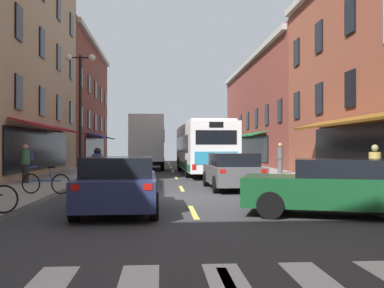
% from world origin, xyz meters
% --- Properties ---
extents(ground_plane, '(34.80, 80.00, 0.10)m').
position_xyz_m(ground_plane, '(0.00, 0.00, -0.05)').
color(ground_plane, '#333335').
extents(lane_centre_dashes, '(0.14, 73.90, 0.01)m').
position_xyz_m(lane_centre_dashes, '(0.00, -0.25, 0.00)').
color(lane_centre_dashes, '#DBCC4C').
rests_on(lane_centre_dashes, ground).
extents(sidewalk_left, '(3.00, 80.00, 0.14)m').
position_xyz_m(sidewalk_left, '(-5.90, 0.00, 0.07)').
color(sidewalk_left, gray).
rests_on(sidewalk_left, ground).
extents(sidewalk_right, '(3.00, 80.00, 0.14)m').
position_xyz_m(sidewalk_right, '(5.90, 0.00, 0.07)').
color(sidewalk_right, gray).
rests_on(sidewalk_right, ground).
extents(transit_bus, '(2.84, 11.57, 3.15)m').
position_xyz_m(transit_bus, '(1.75, 12.64, 1.65)').
color(transit_bus, white).
rests_on(transit_bus, ground).
extents(box_truck, '(2.51, 6.93, 3.93)m').
position_xyz_m(box_truck, '(-1.83, 18.33, 1.99)').
color(box_truck, '#B21E19').
rests_on(box_truck, ground).
extents(sedan_near, '(2.09, 4.71, 1.42)m').
position_xyz_m(sedan_near, '(-1.92, -3.16, 0.72)').
color(sedan_near, navy).
rests_on(sedan_near, ground).
extents(sedan_mid, '(2.10, 4.30, 1.44)m').
position_xyz_m(sedan_mid, '(-1.70, 29.79, 0.73)').
color(sedan_mid, silver).
rests_on(sedan_mid, ground).
extents(sedan_far, '(5.00, 3.11, 1.38)m').
position_xyz_m(sedan_far, '(3.58, -4.44, 0.71)').
color(sedan_far, '#144723').
rests_on(sedan_far, ground).
extents(sedan_rear, '(2.03, 4.34, 1.44)m').
position_xyz_m(sedan_rear, '(2.00, 2.55, 0.73)').
color(sedan_rear, '#515154').
rests_on(sedan_rear, ground).
extents(motorcycle_rider, '(0.62, 2.07, 1.66)m').
position_xyz_m(motorcycle_rider, '(-3.06, 0.95, 0.71)').
color(motorcycle_rider, black).
rests_on(motorcycle_rider, ground).
extents(bicycle_mid, '(1.68, 0.56, 0.91)m').
position_xyz_m(bicycle_mid, '(-4.60, -0.02, 0.50)').
color(bicycle_mid, black).
rests_on(bicycle_mid, sidewalk_left).
extents(pedestrian_near, '(0.45, 0.52, 1.66)m').
position_xyz_m(pedestrian_near, '(-6.62, 4.64, 1.02)').
color(pedestrian_near, black).
rests_on(pedestrian_near, sidewalk_left).
extents(pedestrian_mid, '(0.36, 0.36, 1.78)m').
position_xyz_m(pedestrian_mid, '(6.12, 10.64, 1.06)').
color(pedestrian_mid, '#4C4C51').
rests_on(pedestrian_mid, sidewalk_right).
extents(pedestrian_far, '(0.36, 0.36, 1.61)m').
position_xyz_m(pedestrian_far, '(5.77, -1.62, 0.96)').
color(pedestrian_far, maroon).
rests_on(pedestrian_far, sidewalk_right).
extents(street_lamp_twin, '(1.42, 0.32, 6.00)m').
position_xyz_m(street_lamp_twin, '(-4.70, 6.70, 3.44)').
color(street_lamp_twin, black).
rests_on(street_lamp_twin, sidewalk_left).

